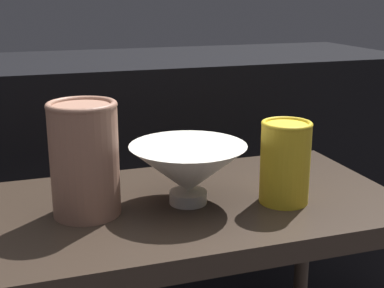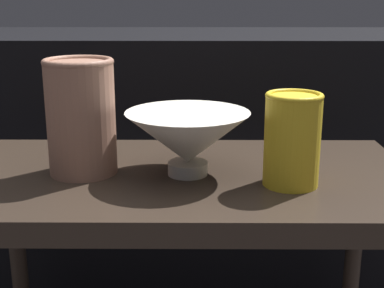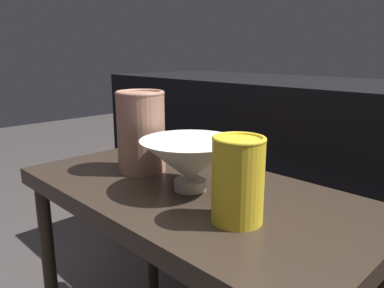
% 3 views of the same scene
% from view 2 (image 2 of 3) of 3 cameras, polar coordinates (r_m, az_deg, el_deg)
% --- Properties ---
extents(table, '(0.82, 0.43, 0.56)m').
position_cam_2_polar(table, '(0.97, -0.98, -6.63)').
color(table, '#2D231C').
rests_on(table, ground_plane).
extents(couch_backdrop, '(1.62, 0.50, 0.76)m').
position_cam_2_polar(couch_backdrop, '(1.55, -0.46, -2.36)').
color(couch_backdrop, black).
rests_on(couch_backdrop, ground_plane).
extents(bowl, '(0.22, 0.22, 0.11)m').
position_cam_2_polar(bowl, '(0.92, -0.47, 0.62)').
color(bowl, silver).
rests_on(bowl, table).
extents(vase_textured_left, '(0.12, 0.12, 0.20)m').
position_cam_2_polar(vase_textured_left, '(0.94, -11.81, 2.97)').
color(vase_textured_left, '#996B56').
rests_on(vase_textured_left, table).
extents(vase_colorful_right, '(0.09, 0.09, 0.15)m').
position_cam_2_polar(vase_colorful_right, '(0.88, 10.65, 0.59)').
color(vase_colorful_right, gold).
rests_on(vase_colorful_right, table).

